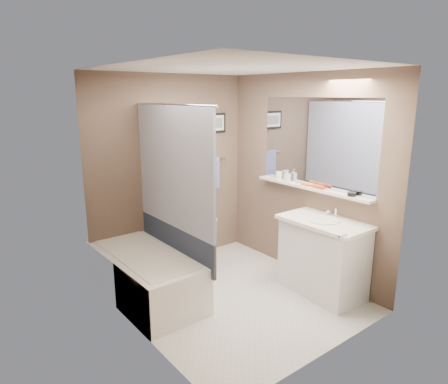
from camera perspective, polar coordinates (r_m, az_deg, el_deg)
ground at (r=4.51m, az=1.21°, el=-14.69°), size 2.50×2.50×0.00m
ceiling at (r=3.97m, az=1.39°, el=17.07°), size 2.20×2.50×0.04m
wall_back at (r=5.07m, az=-7.54°, el=2.85°), size 2.20×0.04×2.40m
wall_front at (r=3.26m, az=15.15°, el=-3.72°), size 2.20×0.04×2.40m
wall_left at (r=3.52m, az=-12.47°, el=-2.26°), size 0.04×2.50×2.40m
wall_right at (r=4.82m, az=11.30°, el=2.13°), size 0.04×2.50×2.40m
tile_surround at (r=4.01m, az=-15.59°, el=-3.44°), size 0.02×1.55×2.00m
curtain_rod at (r=4.15m, az=-7.52°, el=12.26°), size 0.02×1.55×0.02m
curtain_upper at (r=4.21m, az=-7.25°, el=3.40°), size 0.03×1.45×1.28m
curtain_lower at (r=4.44m, az=-6.92°, el=-7.08°), size 0.03×1.45×0.36m
mirror at (r=4.67m, az=13.02°, el=6.89°), size 0.02×1.60×1.00m
shelf at (r=4.71m, az=12.25°, el=0.57°), size 0.12×1.60×0.03m
towel_bar at (r=5.33m, az=-2.39°, el=4.59°), size 0.60×0.02×0.02m
towel at (r=5.35m, az=-2.25°, el=2.67°), size 0.34×0.05×0.44m
art_frame at (r=5.29m, az=-2.55°, el=9.75°), size 0.62×0.02×0.26m
art_mat at (r=5.28m, az=-2.46°, el=9.75°), size 0.56×0.00×0.20m
art_image at (r=5.28m, az=-2.45°, el=9.74°), size 0.50×0.00×0.13m
door at (r=3.75m, az=20.21°, el=-5.01°), size 0.80×0.02×2.00m
door_handle at (r=3.51m, az=16.61°, el=-5.98°), size 0.10×0.02×0.02m
bathtub at (r=4.47m, az=-11.16°, el=-11.71°), size 0.72×1.51×0.50m
tub_rim at (r=4.36m, az=-11.32°, el=-8.74°), size 0.56×1.36×0.02m
toilet at (r=4.99m, az=-5.46°, el=-7.38°), size 0.62×0.79×0.71m
vanity at (r=4.57m, az=13.91°, el=-9.20°), size 0.55×0.93×0.80m
countertop at (r=4.42m, az=14.14°, el=-4.20°), size 0.54×0.96×0.04m
sink_basin at (r=4.40m, az=14.08°, el=-3.88°), size 0.34×0.34×0.01m
faucet_spout at (r=4.54m, az=15.68°, el=-2.87°), size 0.02×0.02×0.10m
faucet_knob at (r=4.60m, az=14.67°, el=-2.84°), size 0.05×0.05×0.05m
candle_bowl_near at (r=4.39m, az=17.78°, el=-0.29°), size 0.09×0.09×0.04m
hair_brush_front at (r=4.65m, az=13.13°, el=0.81°), size 0.06×0.22×0.04m
hair_brush_back at (r=4.71m, az=12.23°, el=1.02°), size 0.07×0.22×0.04m
pink_comb at (r=4.80m, az=10.91°, el=1.12°), size 0.05×0.16×0.01m
glass_jar at (r=5.03m, az=7.85°, el=2.35°), size 0.08×0.08×0.10m
soap_bottle at (r=4.93m, az=9.02°, el=2.32°), size 0.07×0.07×0.14m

